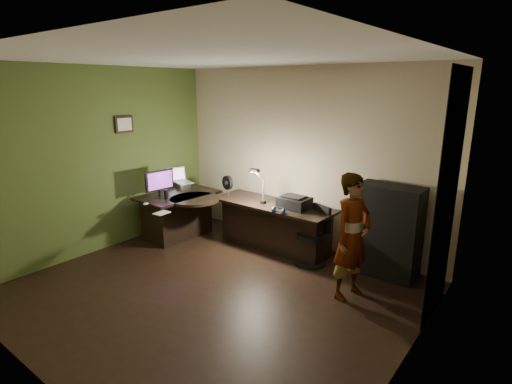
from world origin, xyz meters
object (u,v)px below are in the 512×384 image
Objects in this scene: desk_right at (272,226)px; monitor at (159,188)px; desk_left at (179,215)px; cabinet at (388,231)px; person at (352,237)px; office_chair at (311,236)px.

monitor reaches higher than desk_right.
cabinet is (3.18, 0.73, 0.24)m from desk_left.
person reaches higher than desk_left.
person reaches higher than office_chair.
desk_left is 1.59m from desk_right.
monitor is at bearing -151.89° from desk_right.
monitor is at bearing -143.12° from office_chair.
person is at bearing -97.60° from cabinet.
office_chair is (-0.95, -0.32, -0.19)m from cabinet.
desk_right is at bearing 32.37° from monitor.
office_chair is at bearing 12.88° from desk_left.
desk_left is 1.53× the size of office_chair.
desk_right is at bearing -171.40° from cabinet.
cabinet is at bearing 38.04° from office_chair.
person is at bearing 9.17° from monitor.
office_chair is at bearing -6.84° from desk_right.
cabinet reaches higher than office_chair.
monitor is (-0.08, -0.30, 0.51)m from desk_left.
office_chair is 1.02m from person.
desk_right is at bearing 21.13° from desk_left.
desk_left is at bearing 102.59° from person.
desk_right is 3.94× the size of monitor.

